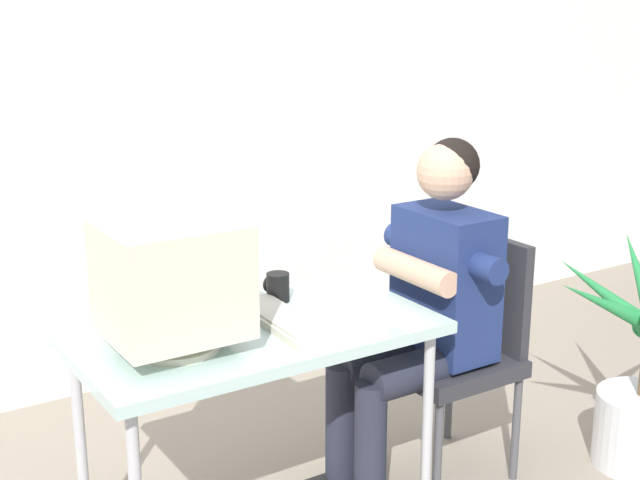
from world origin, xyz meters
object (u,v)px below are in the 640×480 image
desk (256,346)px  person_seated (423,303)px  office_chair (461,342)px  desk_mug (277,287)px  crt_monitor (173,281)px  keyboard (282,319)px

desk → person_seated: 0.65m
office_chair → desk_mug: size_ratio=9.02×
office_chair → crt_monitor: bearing=179.4°
keyboard → desk_mug: desk_mug is taller
keyboard → desk_mug: size_ratio=4.65×
desk → person_seated: size_ratio=0.90×
keyboard → desk_mug: bearing=63.9°
crt_monitor → office_chair: size_ratio=0.44×
person_seated → desk_mug: (-0.46, 0.22, 0.08)m
crt_monitor → office_chair: bearing=-0.6°
office_chair → person_seated: 0.26m
office_chair → desk_mug: (-0.65, 0.22, 0.27)m
person_seated → desk_mug: person_seated is taller
keyboard → person_seated: (0.56, -0.02, -0.05)m
person_seated → desk_mug: size_ratio=12.81×
person_seated → office_chair: bearing=-0.0°
person_seated → crt_monitor: bearing=179.3°
crt_monitor → keyboard: crt_monitor is taller
desk → desk_mug: desk_mug is taller
crt_monitor → office_chair: 1.19m
desk → keyboard: (0.09, -0.02, 0.08)m
keyboard → person_seated: size_ratio=0.36×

